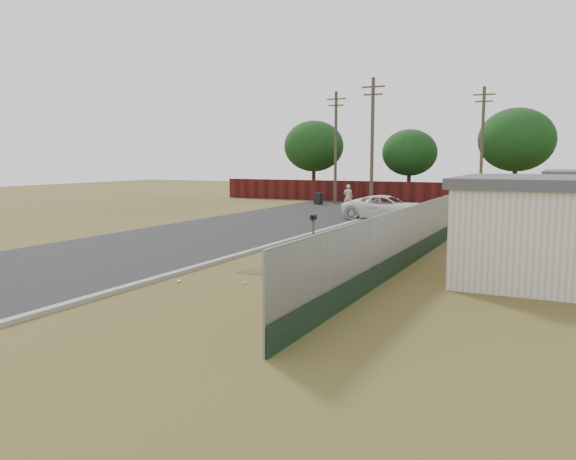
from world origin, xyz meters
The scene contains 12 objects.
ground centered at (0.00, 0.00, 0.00)m, with size 120.00×120.00×0.00m, color brown.
street centered at (-6.76, 8.05, 0.02)m, with size 15.10×60.00×0.12m.
chainlink_fence centered at (3.12, 1.03, 0.80)m, with size 0.10×27.06×2.02m.
privacy_fence centered at (-6.00, 25.00, 0.90)m, with size 30.00×0.12×1.80m, color #460F11.
utility_poles centered at (-3.67, 20.67, 4.69)m, with size 12.60×8.24×9.00m.
horizon_trees centered at (0.84, 23.56, 4.63)m, with size 33.32×31.94×7.78m.
fire_hydrant centered at (2.60, -7.21, 0.40)m, with size 0.44×0.44×0.85m.
mailbox centered at (-2.52, 2.95, 0.86)m, with size 0.17×0.47×1.09m.
pickup_truck centered at (-1.73, 12.11, 0.73)m, with size 2.44×5.29×1.47m, color white.
pedestrian centered at (-6.36, 17.90, 0.91)m, with size 0.66×0.43×1.81m, color #C0AB8C.
trash_bin centered at (-10.06, 21.00, 0.48)m, with size 0.64×0.70×0.94m.
scattered_litter centered at (-0.24, -3.24, 0.04)m, with size 4.04×10.52×0.07m.
Camera 1 is at (7.86, -20.61, 3.61)m, focal length 35.00 mm.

